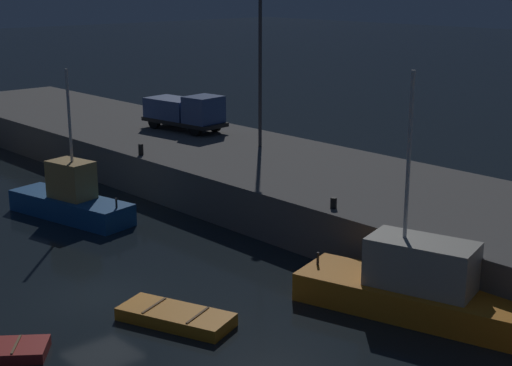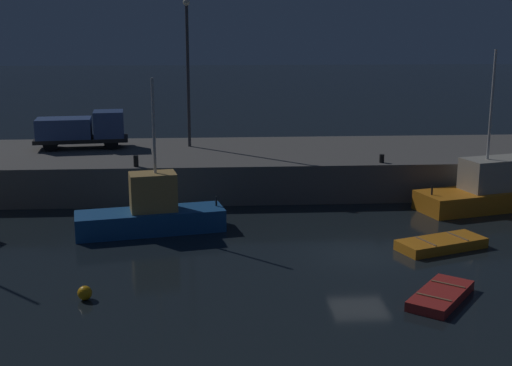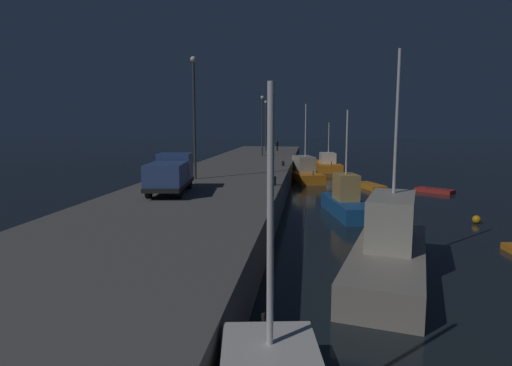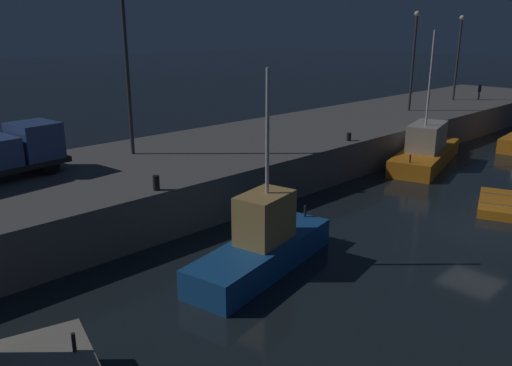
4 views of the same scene
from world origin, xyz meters
name	(u,v)px [view 4 (image 4 of 4)]	position (x,y,z in m)	size (l,w,h in m)	color
ground_plane	(477,232)	(0.00, 0.00, 0.00)	(320.00, 320.00, 0.00)	black
pier_quay	(259,155)	(0.00, 14.06, 1.12)	(79.65, 10.45, 2.24)	#5B5956
fishing_trawler_red	(263,245)	(-9.49, 4.21, 0.96)	(7.46, 3.44, 7.51)	#195193
fishing_boat_orange	(426,150)	(9.34, 7.59, 1.00)	(9.65, 5.00, 8.70)	orange
rowboat_white_mid	(496,204)	(3.88, 0.73, 0.23)	(4.39, 2.94, 0.50)	orange
lamp_post_west	(126,52)	(-7.95, 15.76, 7.61)	(0.44, 0.44, 9.36)	#38383D
lamp_post_east	(414,53)	(16.69, 13.17, 6.85)	(0.44, 0.44, 7.88)	#38383D
lamp_post_central	(458,51)	(25.63, 13.61, 6.75)	(0.44, 0.44, 7.70)	#38383D
utility_truck	(0,153)	(-14.76, 15.54, 3.48)	(6.07, 2.82, 2.37)	black
dockworker	(479,90)	(27.44, 11.95, 3.14)	(0.39, 0.39, 1.58)	black
bollard_west	(349,137)	(3.28, 9.57, 2.48)	(0.28, 0.28, 0.48)	black
bollard_central	(156,183)	(-10.72, 9.34, 2.56)	(0.28, 0.28, 0.64)	black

